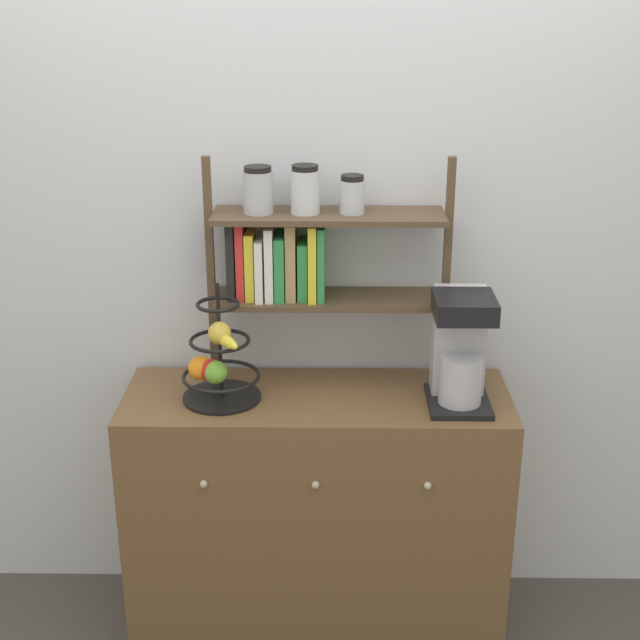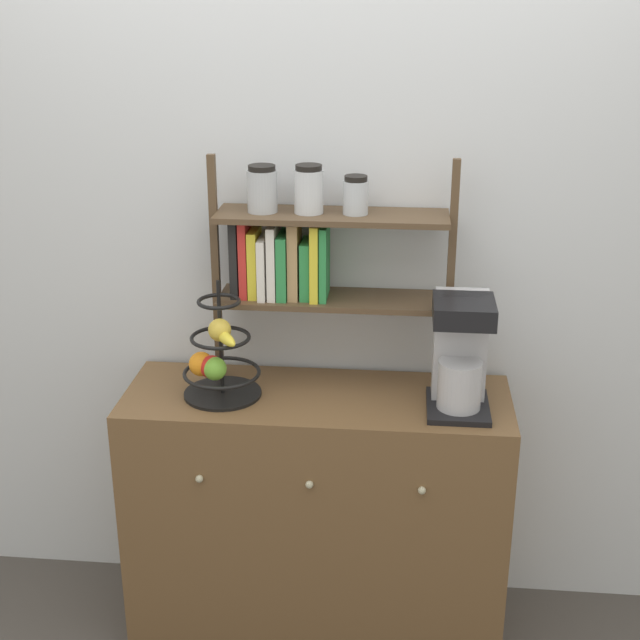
# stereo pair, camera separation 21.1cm
# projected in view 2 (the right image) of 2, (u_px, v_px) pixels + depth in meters

# --- Properties ---
(wall_back) EXTENTS (7.00, 0.05, 2.60)m
(wall_back) POSITION_uv_depth(u_px,v_px,m) (325.00, 236.00, 2.86)
(wall_back) COLOR silver
(wall_back) RESTS_ON ground_plane
(sideboard) EXTENTS (1.21, 0.44, 0.85)m
(sideboard) POSITION_uv_depth(u_px,v_px,m) (317.00, 512.00, 2.94)
(sideboard) COLOR brown
(sideboard) RESTS_ON ground_plane
(coffee_maker) EXTENTS (0.19, 0.23, 0.35)m
(coffee_maker) POSITION_uv_depth(u_px,v_px,m) (460.00, 353.00, 2.65)
(coffee_maker) COLOR black
(coffee_maker) RESTS_ON sideboard
(fruit_stand) EXTENTS (0.24, 0.24, 0.38)m
(fruit_stand) POSITION_uv_depth(u_px,v_px,m) (217.00, 360.00, 2.73)
(fruit_stand) COLOR black
(fruit_stand) RESTS_ON sideboard
(shelf_hutch) EXTENTS (0.76, 0.20, 0.73)m
(shelf_hutch) POSITION_uv_depth(u_px,v_px,m) (302.00, 249.00, 2.75)
(shelf_hutch) COLOR brown
(shelf_hutch) RESTS_ON sideboard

